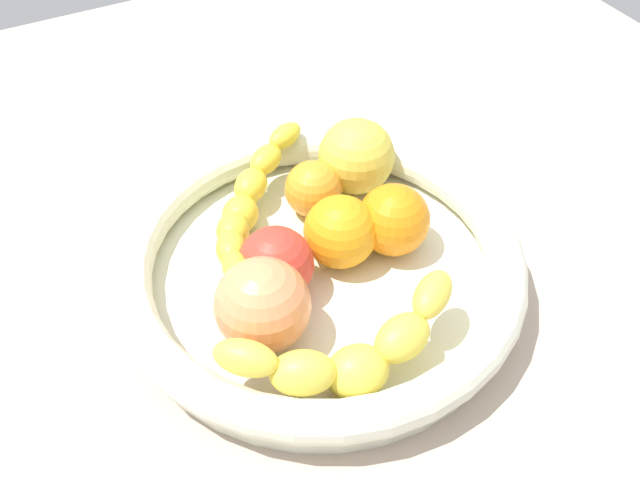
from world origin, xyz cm
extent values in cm
cube|color=#B9A693|center=(0.00, 0.00, 1.50)|extent=(120.00, 120.00, 3.00)
cylinder|color=silver|center=(0.00, 0.00, 3.94)|extent=(32.60, 32.60, 1.88)
torus|color=silver|center=(0.00, 0.00, 6.53)|extent=(34.91, 34.91, 3.29)
ellipsoid|color=yellow|center=(-10.39, -8.37, 9.31)|extent=(5.38, 5.32, 2.67)
ellipsoid|color=yellow|center=(-7.03, -10.65, 8.12)|extent=(5.86, 5.10, 3.38)
ellipsoid|color=yellow|center=(-3.10, -11.67, 6.93)|extent=(5.21, 4.48, 4.10)
ellipsoid|color=yellow|center=(0.95, -11.30, 8.12)|extent=(5.61, 4.54, 3.38)
ellipsoid|color=yellow|center=(4.64, -9.59, 9.31)|extent=(5.54, 4.98, 2.67)
ellipsoid|color=yellow|center=(3.60, 14.00, 9.15)|extent=(4.47, 3.50, 2.12)
ellipsoid|color=yellow|center=(0.88, 12.57, 8.27)|extent=(4.68, 4.23, 2.50)
ellipsoid|color=yellow|center=(-1.57, 10.72, 7.39)|extent=(4.87, 4.78, 2.88)
ellipsoid|color=yellow|center=(-3.68, 8.49, 6.51)|extent=(5.02, 5.12, 3.26)
ellipsoid|color=yellow|center=(-5.41, 5.96, 7.39)|extent=(4.45, 4.86, 2.88)
ellipsoid|color=yellow|center=(-6.70, 3.17, 8.27)|extent=(3.71, 4.57, 2.50)
ellipsoid|color=yellow|center=(-7.52, 0.21, 9.15)|extent=(2.82, 4.28, 2.12)
sphere|color=orange|center=(7.22, -0.33, 8.07)|extent=(6.39, 6.39, 6.39)
sphere|color=orange|center=(3.25, 7.46, 7.54)|extent=(5.33, 5.33, 5.33)
sphere|color=orange|center=(2.41, 0.83, 8.08)|extent=(6.40, 6.40, 6.40)
sphere|color=red|center=(-4.10, 0.30, 8.06)|extent=(6.36, 6.36, 6.36)
sphere|color=#F9915C|center=(-7.09, -3.99, 8.66)|extent=(7.56, 7.56, 7.56)
sphere|color=yellow|center=(8.51, 8.74, 8.50)|extent=(7.24, 7.24, 7.24)
camera|label=1|loc=(-20.29, -38.35, 51.62)|focal=41.36mm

